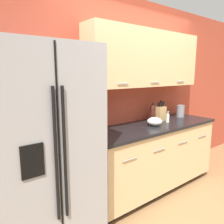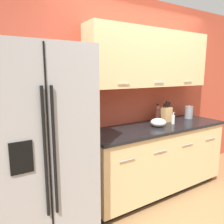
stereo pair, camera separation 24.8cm
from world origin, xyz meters
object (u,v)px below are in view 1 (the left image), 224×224
Objects in this scene: wine_bottle at (153,113)px; steel_canister at (180,111)px; knife_block at (161,113)px; mixing_bowl at (155,121)px; refrigerator at (41,151)px; soap_dispenser at (168,118)px.

wine_bottle is 1.32× the size of steel_canister.
knife_block reaches higher than steel_canister.
steel_canister is (0.61, -0.04, -0.03)m from wine_bottle.
refrigerator is at bearing -178.73° from mixing_bowl.
steel_canister is at bearing -3.28° from wine_bottle.
knife_block reaches higher than soap_dispenser.
soap_dispenser reaches higher than mixing_bowl.
knife_block is 1.85× the size of soap_dispenser.
steel_canister is (2.30, 0.17, 0.09)m from refrigerator.
refrigerator is 9.23× the size of steel_canister.
refrigerator reaches higher than steel_canister.
soap_dispenser is (-0.02, -0.15, -0.05)m from knife_block.
mixing_bowl is (-0.30, -0.15, -0.06)m from knife_block.
refrigerator is 9.24× the size of mixing_bowl.
soap_dispenser is at bearing -164.58° from steel_canister.
refrigerator reaches higher than mixing_bowl.
refrigerator is at bearing -178.80° from soap_dispenser.
soap_dispenser is 0.80× the size of steel_canister.
mixing_bowl is (-0.15, -0.17, -0.07)m from wine_bottle.
wine_bottle is 0.22m from soap_dispenser.
knife_block is (1.84, 0.18, 0.11)m from refrigerator.
mixing_bowl is at bearing -169.76° from steel_canister.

